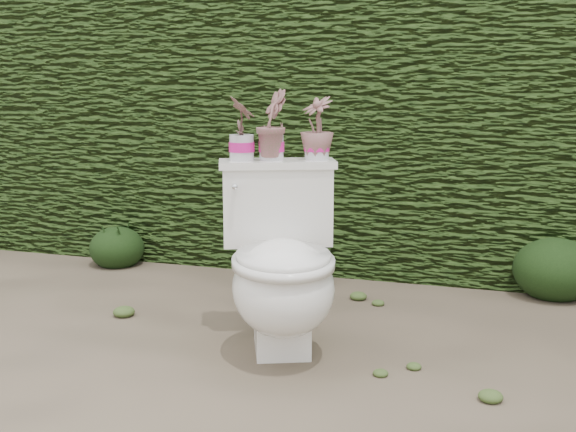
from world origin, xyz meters
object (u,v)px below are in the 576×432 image
(potted_plant_left, at_px, (241,130))
(potted_plant_right, at_px, (317,130))
(potted_plant_center, at_px, (271,127))
(toilet, at_px, (282,269))

(potted_plant_left, bearing_deg, potted_plant_right, -107.64)
(potted_plant_left, height_order, potted_plant_center, potted_plant_center)
(toilet, bearing_deg, potted_plant_right, 54.34)
(potted_plant_left, height_order, potted_plant_right, potted_plant_left)
(potted_plant_center, relative_size, potted_plant_right, 1.12)
(potted_plant_center, xyz_separation_m, potted_plant_right, (0.18, 0.07, -0.02))
(toilet, height_order, potted_plant_left, potted_plant_left)
(potted_plant_right, bearing_deg, potted_plant_center, -126.72)
(potted_plant_right, bearing_deg, toilet, -72.38)
(potted_plant_left, xyz_separation_m, potted_plant_center, (0.12, 0.05, 0.02))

